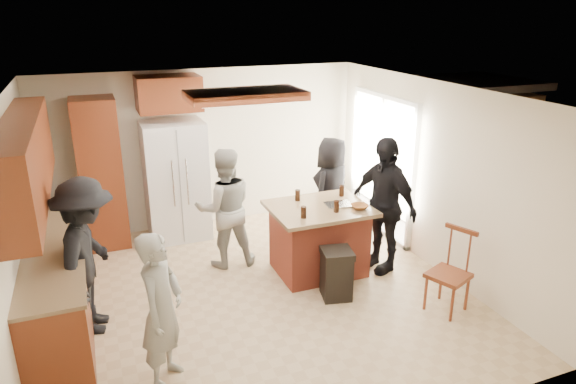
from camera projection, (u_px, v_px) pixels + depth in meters
name	position (u px, v px, depth m)	size (l,w,h in m)	color
room_shell	(462.00, 158.00, 9.03)	(8.00, 5.20, 5.00)	tan
person_front_left	(162.00, 310.00, 4.67)	(0.56, 0.41, 1.53)	gray
person_behind_left	(225.00, 208.00, 6.88)	(0.80, 0.50, 1.65)	#999A91
person_behind_right	(331.00, 190.00, 7.62)	(0.78, 0.51, 1.61)	black
person_side_right	(383.00, 205.00, 6.75)	(1.07, 0.55, 1.83)	black
person_counter	(89.00, 256.00, 5.44)	(1.13, 0.52, 1.74)	black
left_cabinetry	(48.00, 240.00, 5.63)	(0.64, 3.00, 2.30)	maroon
back_wall_units	(118.00, 154.00, 7.38)	(1.80, 0.60, 2.45)	maroon
refrigerator	(176.00, 181.00, 7.74)	(0.90, 0.76, 1.80)	white
kitchen_island	(319.00, 238.00, 6.80)	(1.28, 1.03, 0.93)	#9C3A28
island_items	(338.00, 204.00, 6.63)	(0.94, 0.70, 0.15)	silver
trash_bin	(336.00, 273.00, 6.22)	(0.42, 0.42, 0.63)	black
spindle_chair	(449.00, 275.00, 5.92)	(0.55, 0.55, 0.99)	maroon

